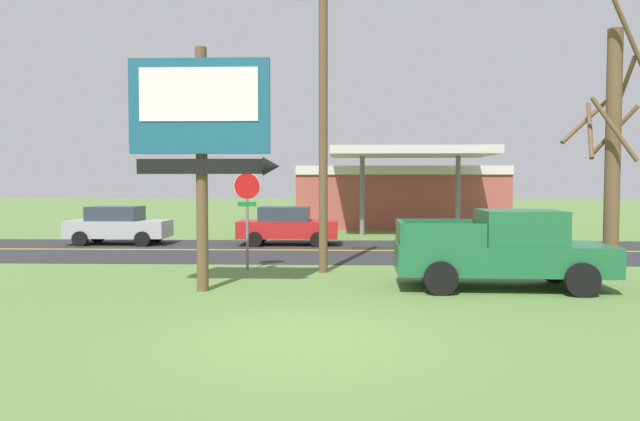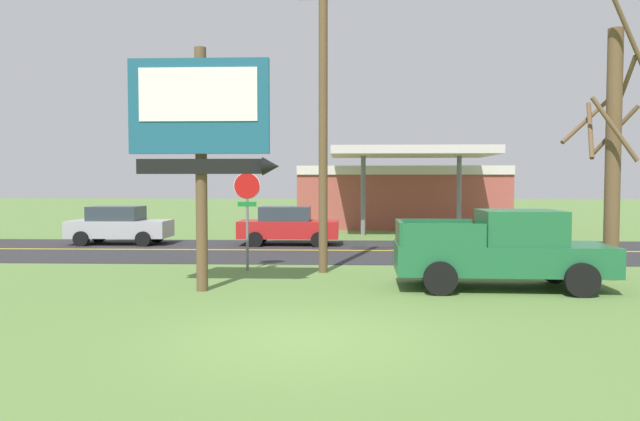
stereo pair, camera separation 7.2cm
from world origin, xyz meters
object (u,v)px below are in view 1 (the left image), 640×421
(utility_pole, at_px, (323,105))
(gas_station, at_px, (399,195))
(stop_sign, at_px, (247,203))
(bare_tree, at_px, (612,149))
(car_silver_mid_lane, at_px, (118,225))
(pickup_green_parked_on_lawn, at_px, (504,250))
(car_red_far_lane, at_px, (287,226))
(motel_sign, at_px, (203,127))

(utility_pole, relative_size, gas_station, 0.77)
(stop_sign, distance_m, gas_station, 19.01)
(stop_sign, bearing_deg, bare_tree, -7.06)
(gas_station, relative_size, car_silver_mid_lane, 2.86)
(gas_station, bearing_deg, pickup_green_parked_on_lawn, -88.39)
(car_silver_mid_lane, bearing_deg, gas_station, 39.40)
(utility_pole, xyz_separation_m, car_red_far_lane, (-1.75, 7.56, -4.08))
(bare_tree, bearing_deg, gas_station, 101.41)
(utility_pole, height_order, gas_station, utility_pole)
(stop_sign, xyz_separation_m, gas_station, (6.29, 17.94, -0.08))
(gas_station, distance_m, car_silver_mid_lane, 16.86)
(car_silver_mid_lane, bearing_deg, motel_sign, -60.04)
(bare_tree, bearing_deg, pickup_green_parked_on_lawn, -154.99)
(car_silver_mid_lane, bearing_deg, utility_pole, -40.02)
(utility_pole, height_order, car_silver_mid_lane, utility_pole)
(motel_sign, relative_size, stop_sign, 1.99)
(stop_sign, distance_m, bare_tree, 10.36)
(pickup_green_parked_on_lawn, bearing_deg, utility_pole, 151.33)
(motel_sign, bearing_deg, car_silver_mid_lane, 119.96)
(pickup_green_parked_on_lawn, bearing_deg, bare_tree, 25.01)
(car_silver_mid_lane, xyz_separation_m, car_red_far_lane, (7.25, 0.00, 0.00))
(utility_pole, bearing_deg, pickup_green_parked_on_lawn, -28.67)
(bare_tree, xyz_separation_m, car_red_far_lane, (-9.62, 8.52, -2.73))
(stop_sign, height_order, pickup_green_parked_on_lawn, stop_sign)
(motel_sign, xyz_separation_m, car_silver_mid_lane, (-6.22, 10.79, -3.14))
(bare_tree, height_order, car_red_far_lane, bare_tree)
(utility_pole, relative_size, bare_tree, 1.26)
(bare_tree, height_order, car_silver_mid_lane, bare_tree)
(utility_pole, distance_m, car_silver_mid_lane, 12.44)
(bare_tree, xyz_separation_m, gas_station, (-3.88, 19.20, -1.62))
(motel_sign, relative_size, bare_tree, 0.80)
(utility_pole, distance_m, gas_station, 18.90)
(motel_sign, xyz_separation_m, bare_tree, (10.65, 2.26, -0.41))
(gas_station, distance_m, car_red_far_lane, 12.17)
(motel_sign, relative_size, gas_station, 0.49)
(motel_sign, height_order, stop_sign, motel_sign)
(stop_sign, xyz_separation_m, pickup_green_parked_on_lawn, (6.87, -2.80, -1.06))
(bare_tree, height_order, pickup_green_parked_on_lawn, bare_tree)
(stop_sign, relative_size, gas_station, 0.25)
(motel_sign, xyz_separation_m, stop_sign, (0.49, 3.52, -1.95))
(car_red_far_lane, bearing_deg, gas_station, 61.70)
(car_red_far_lane, bearing_deg, stop_sign, -94.24)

